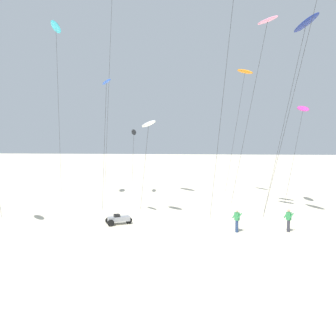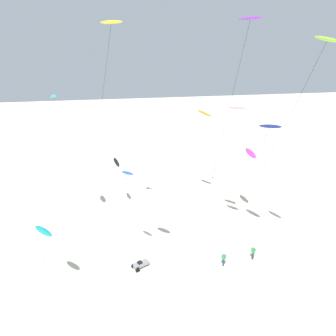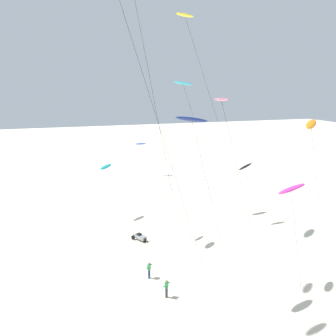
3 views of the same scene
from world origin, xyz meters
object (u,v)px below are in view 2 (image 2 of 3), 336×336
object	(u,v)px
kite_white	(154,191)
kite_blue	(127,175)
kite_yellow	(111,24)
kite_orange	(204,114)
beach_buggy	(141,264)
kite_lime	(325,44)
kite_pink	(237,110)
kite_teal	(44,231)
kite_flyer_middle	(253,253)
kite_purple	(249,25)
kite_magenta	(251,153)
kite_cyan	(54,97)
kite_black	(117,163)
kite_flyer_nearest	(224,259)
kite_navy	(270,127)

from	to	relation	value
kite_white	kite_blue	xyz separation A→B (m)	(-3.04, -1.99, 2.94)
kite_yellow	kite_blue	xyz separation A→B (m)	(0.53, -5.41, -14.23)
kite_orange	beach_buggy	distance (m)	22.43
kite_lime	beach_buggy	bearing A→B (deg)	161.68
kite_pink	kite_yellow	bearing A→B (deg)	171.96
kite_teal	kite_flyer_middle	world-z (taller)	kite_teal
kite_white	kite_yellow	bearing A→B (deg)	136.23
kite_yellow	kite_purple	xyz separation A→B (m)	(10.90, -8.65, -0.39)
kite_magenta	kite_teal	bearing A→B (deg)	-157.23
kite_teal	kite_orange	bearing A→B (deg)	38.33
kite_magenta	beach_buggy	bearing A→B (deg)	-152.23
kite_yellow	kite_orange	bearing A→B (deg)	31.69
kite_lime	beach_buggy	world-z (taller)	kite_lime
kite_orange	kite_cyan	bearing A→B (deg)	-164.21
kite_magenta	kite_yellow	bearing A→B (deg)	-172.23
kite_cyan	kite_black	bearing A→B (deg)	41.97
kite_orange	kite_yellow	distance (m)	18.55
kite_flyer_nearest	kite_teal	bearing A→B (deg)	-178.15
kite_purple	kite_flyer_nearest	bearing A→B (deg)	104.04
kite_purple	kite_flyer_middle	distance (m)	24.14
kite_black	kite_blue	bearing A→B (deg)	-87.91
kite_orange	kite_magenta	size ratio (longest dim) A/B	1.45
kite_white	kite_blue	world-z (taller)	kite_blue
kite_teal	kite_pink	bearing A→B (deg)	16.69
kite_teal	kite_flyer_nearest	distance (m)	19.22
kite_yellow	kite_lime	world-z (taller)	kite_yellow
kite_yellow	kite_cyan	world-z (taller)	kite_yellow
kite_purple	kite_lime	world-z (taller)	kite_purple
kite_yellow	kite_purple	distance (m)	13.92
kite_pink	kite_lime	bearing A→B (deg)	-71.10
kite_purple	kite_lime	size ratio (longest dim) A/B	1.06
kite_purple	kite_lime	xyz separation A→B (m)	(5.62, -2.39, -1.45)
kite_white	kite_navy	size ratio (longest dim) A/B	0.54
kite_navy	kite_magenta	distance (m)	9.84
kite_orange	kite_lime	size ratio (longest dim) A/B	0.61
kite_teal	kite_purple	size ratio (longest dim) A/B	0.29
kite_orange	kite_flyer_middle	size ratio (longest dim) A/B	8.83
kite_black	kite_orange	bearing A→B (deg)	-2.44
kite_orange	kite_lime	distance (m)	21.35
kite_black	kite_orange	xyz separation A→B (m)	(12.65, -0.54, 6.63)
kite_magenta	kite_flyer_middle	size ratio (longest dim) A/B	6.08
kite_white	kite_flyer_nearest	size ratio (longest dim) A/B	5.03
kite_flyer_middle	beach_buggy	world-z (taller)	kite_flyer_middle
kite_navy	kite_lime	xyz separation A→B (m)	(0.93, -5.59, 8.14)
kite_black	kite_yellow	world-z (taller)	kite_yellow
kite_orange	kite_navy	distance (m)	13.64
kite_white	kite_magenta	bearing A→B (deg)	22.48
kite_white	kite_blue	distance (m)	4.67
kite_white	beach_buggy	world-z (taller)	kite_white
kite_purple	kite_flyer_middle	world-z (taller)	kite_purple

